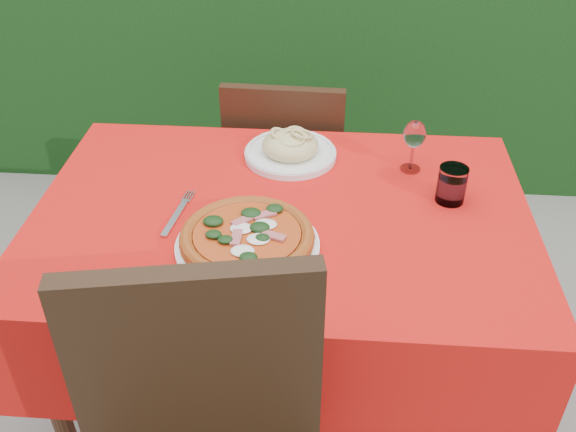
# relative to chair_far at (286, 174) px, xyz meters

# --- Properties ---
(ground) EXTENTS (60.00, 60.00, 0.00)m
(ground) POSITION_rel_chair_far_xyz_m (0.03, -0.58, -0.49)
(ground) COLOR slate
(ground) RESTS_ON ground
(dining_table) EXTENTS (1.26, 0.86, 0.75)m
(dining_table) POSITION_rel_chair_far_xyz_m (0.03, -0.58, 0.10)
(dining_table) COLOR #4D2B18
(dining_table) RESTS_ON ground
(chair_far) EXTENTS (0.40, 0.40, 0.86)m
(chair_far) POSITION_rel_chair_far_xyz_m (0.00, 0.00, 0.00)
(chair_far) COLOR black
(chair_far) RESTS_ON ground
(pizza_plate) EXTENTS (0.39, 0.39, 0.06)m
(pizza_plate) POSITION_rel_chair_far_xyz_m (-0.03, -0.75, 0.28)
(pizza_plate) COLOR white
(pizza_plate) RESTS_ON dining_table
(pasta_plate) EXTENTS (0.26, 0.26, 0.07)m
(pasta_plate) POSITION_rel_chair_far_xyz_m (0.04, -0.31, 0.28)
(pasta_plate) COLOR white
(pasta_plate) RESTS_ON dining_table
(water_glass) EXTENTS (0.07, 0.07, 0.10)m
(water_glass) POSITION_rel_chair_far_xyz_m (0.46, -0.50, 0.30)
(water_glass) COLOR silver
(water_glass) RESTS_ON dining_table
(wine_glass) EXTENTS (0.06, 0.06, 0.15)m
(wine_glass) POSITION_rel_chair_far_xyz_m (0.37, -0.36, 0.36)
(wine_glass) COLOR silver
(wine_glass) RESTS_ON dining_table
(fork) EXTENTS (0.06, 0.22, 0.01)m
(fork) POSITION_rel_chair_far_xyz_m (-0.23, -0.64, 0.26)
(fork) COLOR silver
(fork) RESTS_ON dining_table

